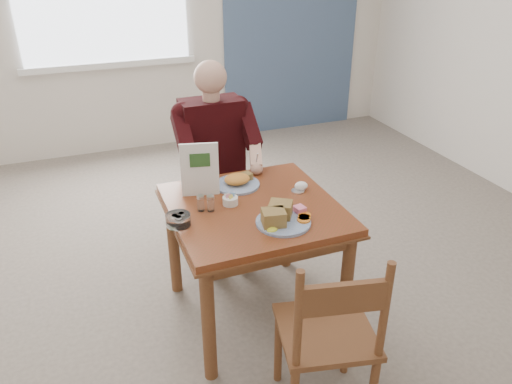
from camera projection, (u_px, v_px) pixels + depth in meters
name	position (u px, v px, depth m)	size (l,w,h in m)	color
floor	(254.00, 311.00, 3.08)	(6.00, 6.00, 0.00)	#62574F
wall_back	(145.00, 12.00, 4.93)	(5.50, 5.50, 0.00)	beige
accent_panel	(293.00, 5.00, 5.43)	(1.60, 0.02, 2.80)	#42597C
lemon_wedge	(272.00, 230.00, 2.47)	(0.06, 0.04, 0.03)	yellow
napkin	(301.00, 186.00, 2.89)	(0.08, 0.07, 0.05)	white
metal_dish	(298.00, 191.00, 2.88)	(0.08, 0.08, 0.01)	silver
table	(254.00, 223.00, 2.79)	(0.92, 0.92, 0.75)	maroon
chair_far	(214.00, 188.00, 3.53)	(0.42, 0.42, 0.95)	brown
chair_near	(329.00, 336.00, 2.22)	(0.50, 0.50, 0.95)	brown
diner	(216.00, 149.00, 3.30)	(0.53, 0.56, 1.39)	tan
near_plate	(281.00, 217.00, 2.55)	(0.36, 0.36, 0.09)	white
far_plate	(238.00, 181.00, 2.95)	(0.32, 0.32, 0.07)	white
caddy	(230.00, 201.00, 2.74)	(0.09, 0.09, 0.06)	white
shakers	(206.00, 203.00, 2.66)	(0.10, 0.07, 0.09)	white
creamer	(178.00, 220.00, 2.54)	(0.14, 0.14, 0.06)	white
menu	(200.00, 169.00, 2.78)	(0.21, 0.07, 0.31)	white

